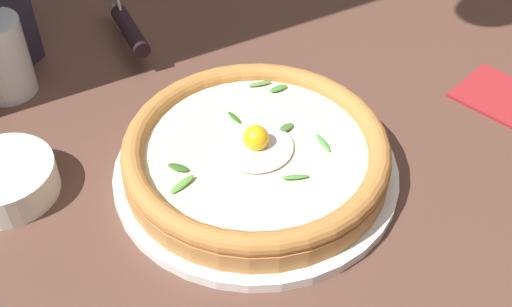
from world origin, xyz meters
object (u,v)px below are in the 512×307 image
Objects in this scene: side_bowl at (5,180)px; pizza_cutter at (126,24)px; drinking_glass at (2,63)px; pizza at (256,153)px.

pizza_cutter is at bearing -161.98° from side_bowl.
drinking_glass reaches higher than side_bowl.
pizza_cutter is (-0.27, -0.09, 0.02)m from side_bowl.
pizza_cutter is at bearing 161.28° from drinking_glass.
pizza is 1.92× the size of pizza_cutter.
pizza is at bearing 100.64° from drinking_glass.
pizza is at bearing 131.96° from side_bowl.
side_bowl is 0.18m from drinking_glass.
pizza_cutter is 0.17m from drinking_glass.
pizza is 0.35m from drinking_glass.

